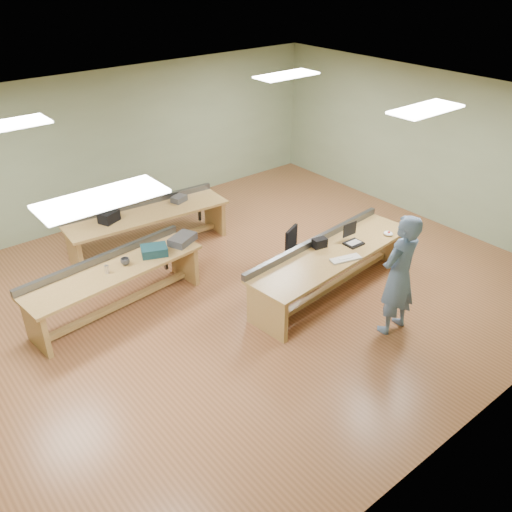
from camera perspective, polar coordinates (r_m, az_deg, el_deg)
name	(u,v)px	position (r m, az deg, el deg)	size (l,w,h in m)	color
floor	(229,296)	(8.94, -2.84, -4.28)	(10.00, 10.00, 0.00)	brown
ceiling	(224,115)	(7.66, -3.42, 14.60)	(10.00, 10.00, 0.00)	silver
wall_back	(108,147)	(11.45, -15.28, 11.00)	(10.00, 0.04, 3.00)	gray
wall_front	(462,347)	(5.91, 20.83, -8.96)	(10.00, 0.04, 3.00)	gray
wall_right	(427,146)	(11.62, 17.55, 10.95)	(0.04, 8.00, 3.00)	gray
fluor_panels	(224,117)	(7.67, -3.41, 14.38)	(6.20, 3.50, 0.03)	white
workbench_front	(331,261)	(8.87, 7.92, -0.53)	(3.35, 1.19, 0.86)	tan
workbench_mid	(114,279)	(8.62, -14.69, -2.36)	(2.91, 1.05, 0.86)	tan
workbench_back	(148,221)	(10.28, -11.34, 3.61)	(3.08, 1.06, 0.86)	tan
person	(399,275)	(7.97, 14.79, -1.97)	(0.68, 0.45, 1.88)	#6485A3
laptop_base	(354,244)	(9.03, 10.25, 1.30)	(0.29, 0.24, 0.03)	black
laptop_screen	(350,229)	(8.99, 9.84, 2.78)	(0.29, 0.01, 0.23)	black
keyboard	(346,259)	(8.56, 9.41, -0.30)	(0.50, 0.17, 0.03)	beige
trackball_mouse	(388,233)	(9.42, 13.75, 2.32)	(0.14, 0.17, 0.07)	white
camera_bag	(320,243)	(8.83, 6.71, 1.38)	(0.23, 0.15, 0.15)	black
task_chair	(299,259)	(9.34, 4.52, -0.33)	(0.63, 0.63, 0.89)	black
parts_bin_teal	(154,250)	(8.72, -10.66, 0.58)	(0.40, 0.30, 0.14)	#13353F
parts_bin_grey	(182,239)	(8.99, -7.75, 1.75)	(0.46, 0.29, 0.13)	#363638
mug	(125,261)	(8.54, -13.61, -0.56)	(0.14, 0.14, 0.11)	#363638
drinks_can	(107,269)	(8.40, -15.44, -1.34)	(0.07, 0.07, 0.12)	silver
storage_box_back	(109,217)	(9.94, -15.23, 4.02)	(0.34, 0.24, 0.19)	black
tray_back	(179,199)	(10.50, -8.11, 5.99)	(0.28, 0.21, 0.11)	#363638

